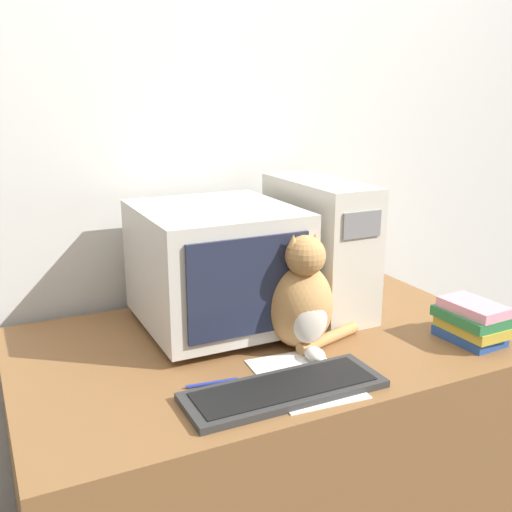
# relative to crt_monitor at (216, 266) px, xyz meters

# --- Properties ---
(wall_back) EXTENTS (7.00, 0.05, 2.50)m
(wall_back) POSITION_rel_crt_monitor_xyz_m (0.09, 0.34, 0.32)
(wall_back) COLOR silver
(wall_back) RESTS_ON ground_plane
(desk) EXTENTS (1.41, 0.86, 0.74)m
(desk) POSITION_rel_crt_monitor_xyz_m (0.09, -0.16, -0.56)
(desk) COLOR brown
(desk) RESTS_ON ground_plane
(crt_monitor) EXTENTS (0.44, 0.47, 0.37)m
(crt_monitor) POSITION_rel_crt_monitor_xyz_m (0.00, 0.00, 0.00)
(crt_monitor) COLOR #BCB7AD
(crt_monitor) RESTS_ON desk
(computer_tower) EXTENTS (0.18, 0.46, 0.42)m
(computer_tower) POSITION_rel_crt_monitor_xyz_m (0.36, 0.01, 0.02)
(computer_tower) COLOR beige
(computer_tower) RESTS_ON desk
(keyboard) EXTENTS (0.49, 0.17, 0.02)m
(keyboard) POSITION_rel_crt_monitor_xyz_m (-0.01, -0.46, -0.18)
(keyboard) COLOR #2D2D2D
(keyboard) RESTS_ON desk
(cat) EXTENTS (0.30, 0.25, 0.33)m
(cat) POSITION_rel_crt_monitor_xyz_m (0.15, -0.24, -0.06)
(cat) COLOR #B7844C
(cat) RESTS_ON desk
(book_stack) EXTENTS (0.15, 0.20, 0.12)m
(book_stack) POSITION_rel_crt_monitor_xyz_m (0.62, -0.42, -0.13)
(book_stack) COLOR #234793
(book_stack) RESTS_ON desk
(pen) EXTENTS (0.13, 0.02, 0.01)m
(pen) POSITION_rel_crt_monitor_xyz_m (-0.15, -0.34, -0.19)
(pen) COLOR navy
(pen) RESTS_ON desk
(paper_sheet) EXTENTS (0.23, 0.31, 0.00)m
(paper_sheet) POSITION_rel_crt_monitor_xyz_m (0.07, -0.41, -0.19)
(paper_sheet) COLOR white
(paper_sheet) RESTS_ON desk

